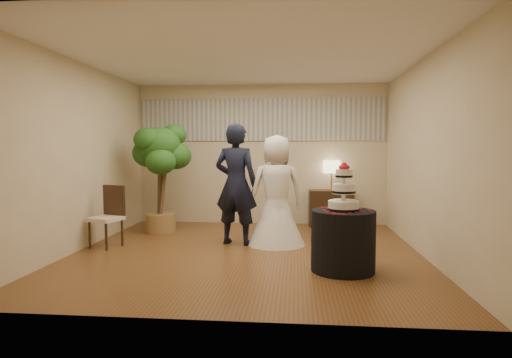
# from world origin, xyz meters

# --- Properties ---
(floor) EXTENTS (5.00, 5.00, 0.00)m
(floor) POSITION_xyz_m (0.00, 0.00, 0.00)
(floor) COLOR brown
(floor) RESTS_ON ground
(ceiling) EXTENTS (5.00, 5.00, 0.00)m
(ceiling) POSITION_xyz_m (0.00, 0.00, 2.80)
(ceiling) COLOR white
(ceiling) RESTS_ON wall_back
(wall_back) EXTENTS (5.00, 0.06, 2.80)m
(wall_back) POSITION_xyz_m (0.00, 2.50, 1.40)
(wall_back) COLOR beige
(wall_back) RESTS_ON ground
(wall_front) EXTENTS (5.00, 0.06, 2.80)m
(wall_front) POSITION_xyz_m (0.00, -2.50, 1.40)
(wall_front) COLOR beige
(wall_front) RESTS_ON ground
(wall_left) EXTENTS (0.06, 5.00, 2.80)m
(wall_left) POSITION_xyz_m (-2.50, 0.00, 1.40)
(wall_left) COLOR beige
(wall_left) RESTS_ON ground
(wall_right) EXTENTS (0.06, 5.00, 2.80)m
(wall_right) POSITION_xyz_m (2.50, 0.00, 1.40)
(wall_right) COLOR beige
(wall_right) RESTS_ON ground
(mural_border) EXTENTS (4.90, 0.02, 0.85)m
(mural_border) POSITION_xyz_m (0.00, 2.48, 2.10)
(mural_border) COLOR #ADADA0
(mural_border) RESTS_ON wall_back
(groom) EXTENTS (0.78, 0.60, 1.91)m
(groom) POSITION_xyz_m (-0.23, 0.55, 0.96)
(groom) COLOR black
(groom) RESTS_ON floor
(bride) EXTENTS (1.12, 1.12, 1.73)m
(bride) POSITION_xyz_m (0.40, 0.58, 0.87)
(bride) COLOR white
(bride) RESTS_ON floor
(cake_table) EXTENTS (1.00, 1.00, 0.76)m
(cake_table) POSITION_xyz_m (1.30, -0.83, 0.38)
(cake_table) COLOR black
(cake_table) RESTS_ON floor
(wedding_cake) EXTENTS (0.38, 0.38, 0.59)m
(wedding_cake) POSITION_xyz_m (1.30, -0.83, 1.05)
(wedding_cake) COLOR white
(wedding_cake) RESTS_ON cake_table
(console) EXTENTS (0.87, 0.41, 0.71)m
(console) POSITION_xyz_m (1.40, 2.29, 0.35)
(console) COLOR #311F11
(console) RESTS_ON floor
(table_lamp) EXTENTS (0.31, 0.31, 0.58)m
(table_lamp) POSITION_xyz_m (1.40, 2.29, 1.00)
(table_lamp) COLOR beige
(table_lamp) RESTS_ON console
(ficus_tree) EXTENTS (1.22, 1.22, 2.01)m
(ficus_tree) POSITION_xyz_m (-1.73, 1.37, 1.00)
(ficus_tree) COLOR #25591C
(ficus_tree) RESTS_ON floor
(side_chair) EXTENTS (0.56, 0.57, 0.95)m
(side_chair) POSITION_xyz_m (-2.19, 0.13, 0.47)
(side_chair) COLOR #311F11
(side_chair) RESTS_ON floor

